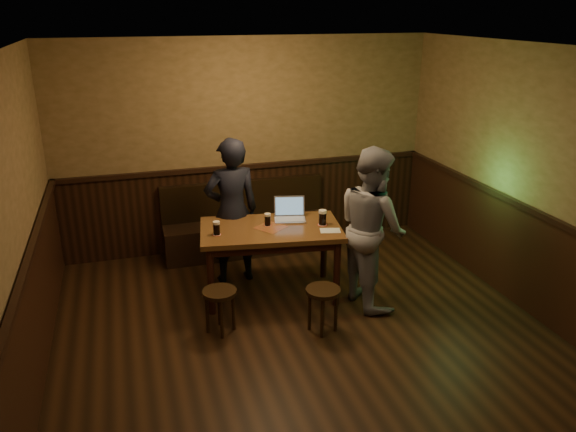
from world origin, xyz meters
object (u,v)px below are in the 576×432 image
Objects in this scene: bench at (246,229)px; pint_right at (323,217)px; pub_table at (271,236)px; person_grey at (372,227)px; person_suit at (232,211)px; pint_mid at (268,220)px; stool_left at (220,299)px; stool_right at (323,297)px; pint_left at (217,228)px; laptop at (290,214)px.

pint_right is (0.58, -1.38, 0.61)m from bench.
pint_right is at bearing -0.57° from pub_table.
person_suit is at bearing 49.42° from person_grey.
person_grey reaches higher than bench.
pint_right is at bearing -14.74° from pint_mid.
person_grey is at bearing 141.75° from person_suit.
pint_mid is at bearing 44.91° from stool_left.
stool_right is (0.30, -0.91, -0.34)m from pub_table.
pint_mid is (0.59, 0.10, -0.00)m from pint_left.
pint_right is at bearing 45.14° from person_grey.
person_suit is 1.65m from person_grey.
pint_mid is at bearing 9.68° from pint_left.
person_suit is (-0.32, 0.43, -0.02)m from pint_mid.
bench is at bearing 69.66° from stool_left.
person_suit is (-0.34, 0.50, 0.16)m from pub_table.
person_suit reaches higher than pint_left.
bench reaches higher than stool_right.
pub_table is 1.01m from stool_left.
pub_table is 3.55× the size of stool_left.
person_suit is (-0.34, -0.79, 0.57)m from bench.
laptop is 0.23× the size of person_suit.
person_grey is (0.44, -0.36, -0.03)m from pint_right.
laptop is at bearing 90.74° from stool_right.
person_grey is at bearing 5.64° from stool_left.
pub_table is 0.62m from person_suit.
bench is 15.12× the size of pint_mid.
pint_right reaches higher than stool_left.
laptop is at bearing 43.04° from person_grey.
pint_mid is 0.82× the size of pint_right.
laptop reaches higher than pint_mid.
pint_left is 0.92m from laptop.
person_grey is at bearing -59.70° from bench.
stool_left is 0.80m from pint_left.
pint_mid reaches higher than bench.
bench is at bearing -116.26° from person_suit.
bench is 1.03m from person_suit.
pub_table is 0.95× the size of person_suit.
stool_right is at bearing 116.78° from person_grey.
person_grey reaches higher than stool_right.
bench is 1.61m from pint_right.
pub_table is at bearing 108.01° from stool_right.
bench is 2.21m from stool_right.
stool_left is at bearing -127.11° from laptop.
pint_right is 0.10× the size of person_suit.
pub_table is at bearing 170.65° from pint_right.
stool_left is 1.49m from pint_right.
bench is at bearing 98.78° from pub_table.
pint_mid is 0.08× the size of person_suit.
person_grey is at bearing -39.40° from pint_right.
pint_mid is 0.08× the size of person_grey.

